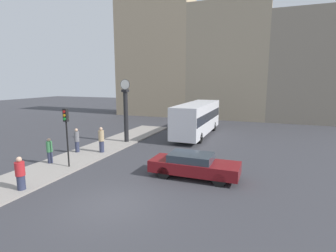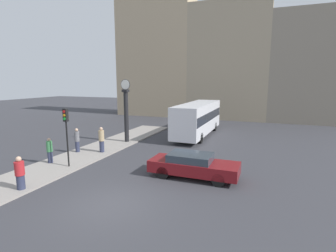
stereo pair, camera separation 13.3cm
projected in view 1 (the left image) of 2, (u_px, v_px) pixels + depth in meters
ground_plane at (112, 205)px, 11.10m from camera, size 120.00×120.00×0.00m
sidewalk_corner at (104, 147)px, 20.40m from camera, size 3.21×19.73×0.10m
building_row at (217, 61)px, 35.91m from camera, size 31.46×5.00×17.67m
sedan_car at (194, 165)px, 14.17m from camera, size 4.79×1.77×1.32m
bus_distant at (197, 117)px, 24.83m from camera, size 2.37×9.57×3.08m
traffic_light_near at (66, 125)px, 15.32m from camera, size 0.26×0.24×3.49m
street_clock at (126, 112)px, 21.76m from camera, size 0.85×0.47×5.20m
pedestrian_tan_coat at (101, 140)px, 18.74m from camera, size 0.39×0.39×1.82m
pedestrian_red_top at (20, 174)px, 12.30m from camera, size 0.44×0.44×1.61m
pedestrian_green_hoodie at (50, 151)px, 16.29m from camera, size 0.35×0.35×1.59m
pedestrian_grey_jacket at (77, 140)px, 18.78m from camera, size 0.35×0.35×1.73m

